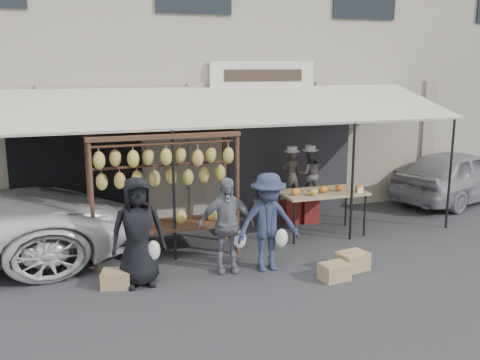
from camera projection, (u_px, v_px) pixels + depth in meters
The scene contains 16 objects.
ground_plane at pixel (251, 276), 8.71m from camera, with size 90.00×90.00×0.00m, color #2D2D30.
shophouse at pixel (167, 54), 13.95m from camera, with size 24.00×6.15×7.30m.
awning at pixel (211, 107), 10.27m from camera, with size 10.00×2.35×2.92m.
banana_rack at pixel (163, 170), 9.33m from camera, with size 2.60×0.90×2.24m.
produce_table at pixel (323, 193), 10.64m from camera, with size 1.70×0.90×1.04m.
vendor_left at pixel (292, 175), 11.46m from camera, with size 0.40×0.26×1.11m, color #433B38.
vendor_right at pixel (310, 174), 11.51m from camera, with size 0.54×0.42×1.12m, color #524F4C.
customer_left at pixel (138, 232), 8.21m from camera, with size 0.84×0.55×1.72m, color black.
customer_mid at pixel (226, 225), 8.75m from camera, with size 0.94×0.39×1.60m, color gray.
customer_right at pixel (268, 222), 8.81m from camera, with size 1.07×0.62×1.66m, color #2B3351.
stool_left at pixel (291, 211), 11.62m from camera, with size 0.36×0.36×0.50m, color maroon.
stool_right at pixel (309, 211), 11.68m from camera, with size 0.36×0.36×0.50m, color maroon.
crate_near_a at pixel (334, 272), 8.54m from camera, with size 0.45×0.34×0.27m, color tan.
crate_near_b at pixel (352, 261), 8.96m from camera, with size 0.50×0.38×0.30m, color tan.
crate_far at pixel (117, 279), 8.26m from camera, with size 0.44×0.34×0.27m, color tan.
sedan at pixel (458, 175), 13.39m from camera, with size 1.56×3.89×1.32m, color #9A999F.
Camera 1 is at (-2.81, -7.68, 3.37)m, focal length 40.00 mm.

